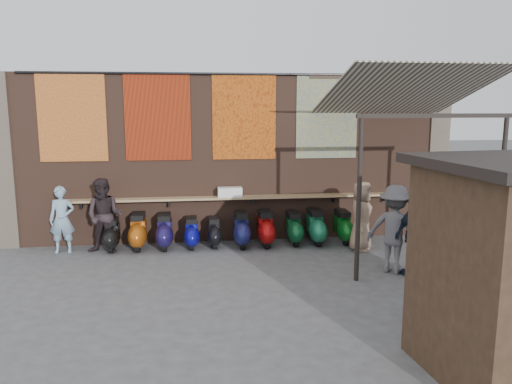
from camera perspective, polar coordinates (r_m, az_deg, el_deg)
ground at (r=9.90m, az=-1.54°, el=-9.38°), size 70.00×70.00×0.00m
brick_wall at (r=12.10m, az=-2.87°, el=3.87°), size 10.00×0.40×4.00m
pier_left at (r=12.81m, az=-26.79°, el=3.15°), size 0.50×0.50×4.00m
pier_right at (r=13.53m, az=19.71°, el=3.94°), size 0.50×0.50×4.00m
eating_counter at (r=11.87m, az=-2.69°, el=-0.64°), size 8.00×0.32×0.05m
shelf_box at (r=11.81m, az=-3.00°, el=-0.02°), size 0.57×0.27×0.23m
tapestry_redgold at (r=12.09m, az=-20.28°, el=8.02°), size 1.50×0.02×2.00m
tapestry_sun at (r=11.81m, az=-11.17°, el=8.41°), size 1.50×0.02×2.00m
tapestry_orange at (r=11.85m, az=-1.36°, el=8.60°), size 1.50×0.02×2.00m
tapestry_multi at (r=12.22m, az=8.11°, el=8.54°), size 1.50×0.02×2.00m
hang_rail at (r=11.83m, az=-2.86°, el=13.33°), size 9.50×0.06×0.06m
scooter_stool_0 at (r=11.85m, az=-16.12°, el=-4.71°), size 0.34×0.76×0.72m
scooter_stool_1 at (r=11.78m, az=-13.29°, el=-4.42°), size 0.39×0.86×0.82m
scooter_stool_2 at (r=11.70m, az=-10.40°, el=-4.48°), size 0.38×0.84×0.79m
scooter_stool_3 at (r=11.67m, az=-7.35°, el=-4.66°), size 0.33×0.74×0.70m
scooter_stool_4 at (r=11.72m, az=-4.79°, el=-4.62°), size 0.32×0.71×0.68m
scooter_stool_5 at (r=11.66m, az=-1.67°, el=-4.34°), size 0.38×0.84×0.80m
scooter_stool_6 at (r=11.75m, az=1.08°, el=-4.21°), size 0.38×0.85×0.81m
scooter_stool_7 at (r=11.91m, az=4.33°, el=-4.16°), size 0.36×0.80×0.76m
scooter_stool_8 at (r=11.99m, az=6.82°, el=-3.98°), size 0.39×0.86×0.81m
scooter_stool_9 at (r=12.16m, az=9.92°, el=-3.96°), size 0.37×0.82×0.77m
diner_left at (r=11.94m, az=-21.29°, el=-2.95°), size 0.57×0.39×1.51m
diner_right at (r=11.57m, az=-16.92°, el=-2.64°), size 0.93×0.79×1.68m
shopper_navy at (r=10.08m, az=17.86°, el=-4.52°), size 1.07×0.68×1.69m
shopper_grey at (r=10.15m, az=15.58°, el=-4.12°), size 1.29×1.23×1.75m
shopper_tan at (r=11.52m, az=11.93°, el=-2.73°), size 0.81×0.92×1.59m
stall_sign at (r=7.46m, az=24.72°, el=-2.02°), size 1.20×0.16×0.50m
stall_shelf at (r=7.69m, az=24.22°, el=-8.73°), size 1.95×0.30×0.06m
awning_canvas at (r=11.12m, az=16.47°, el=10.95°), size 3.20×3.28×0.97m
awning_ledger at (r=12.61m, az=13.61°, el=12.73°), size 3.30×0.08×0.12m
awning_header at (r=9.76m, az=19.88°, el=8.21°), size 3.00×0.08×0.08m
awning_post_left at (r=9.37m, az=11.68°, el=-0.88°), size 0.09×0.09×3.10m
awning_post_right at (r=10.61m, az=26.14°, el=-0.45°), size 0.09×0.09×3.10m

